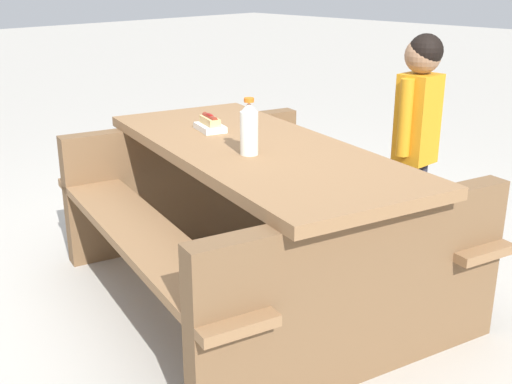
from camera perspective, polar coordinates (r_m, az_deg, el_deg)
name	(u,v)px	position (r m, az deg, el deg)	size (l,w,h in m)	color
ground_plane	(256,293)	(3.18, 0.00, -8.97)	(30.00, 30.00, 0.00)	#B7B2A8
picnic_table	(256,208)	(2.99, 0.00, -1.45)	(2.11, 1.83, 0.75)	olive
soda_bottle	(249,129)	(2.73, -0.62, 5.67)	(0.08, 0.08, 0.25)	silver
hotdog_tray	(210,124)	(3.17, -4.12, 6.05)	(0.21, 0.16, 0.08)	white
child_in_coat	(418,120)	(3.41, 14.23, 6.26)	(0.19, 0.30, 1.21)	#262633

